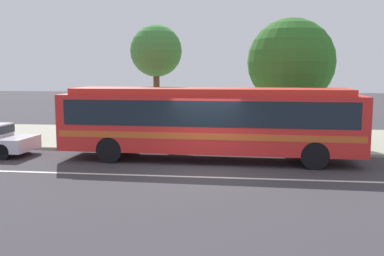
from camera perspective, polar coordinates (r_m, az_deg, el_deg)
The scene contains 8 objects.
ground_plane at distance 15.29m, azimuth 1.53°, elevation -5.71°, with size 120.00×120.00×0.00m, color #39363B.
sidewalk_slab at distance 22.50m, azimuth 3.37°, elevation -1.35°, with size 60.00×8.00×0.12m, color #A09D89.
lane_stripe_center at distance 14.51m, azimuth 1.22°, elevation -6.41°, with size 56.00×0.16×0.01m, color silver.
transit_bus at distance 17.00m, azimuth 2.27°, elevation 1.23°, with size 11.59×2.76×2.83m.
pedestrian_waiting_near_sign at distance 19.10m, azimuth 11.07°, elevation 0.07°, with size 0.48×0.48×1.65m.
bus_stop_sign at distance 19.02m, azimuth 15.18°, elevation 1.47°, with size 0.14×0.44×2.29m.
street_tree_near_stop at distance 20.94m, azimuth -4.70°, elevation 9.86°, with size 2.43×2.43×5.53m.
street_tree_mid_block at distance 21.49m, azimuth 12.80°, elevation 8.38°, with size 4.13×4.13×5.87m.
Camera 1 is at (1.44, -14.82, 3.45)m, focal length 40.88 mm.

